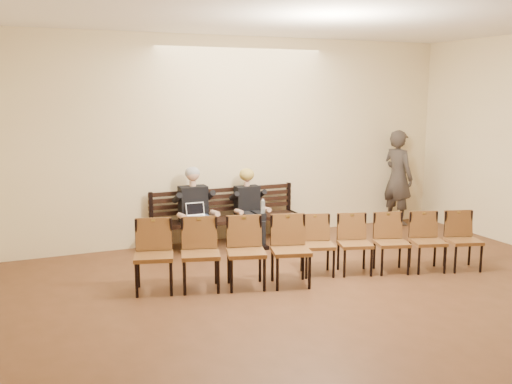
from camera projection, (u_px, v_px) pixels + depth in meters
ground at (428, 352)px, 5.71m from camera, size 10.00×10.00×0.00m
room_walls at (390, 95)px, 5.98m from camera, size 8.02×10.01×3.51m
bench at (228, 231)px, 9.72m from camera, size 2.60×0.90×0.45m
seated_man at (195, 209)px, 9.30m from camera, size 0.56×0.78×1.35m
seated_woman at (249, 210)px, 9.69m from camera, size 0.50×0.70×1.17m
laptop at (198, 219)px, 9.12m from camera, size 0.33×0.27×0.22m
water_bottle at (263, 213)px, 9.47m from camera, size 0.09×0.09×0.25m
bag at (245, 243)px, 9.30m from camera, size 0.37×0.26×0.27m
passerby at (398, 170)px, 11.05m from camera, size 0.67×0.87×2.12m
chair_row_front at (392, 243)px, 8.17m from camera, size 2.63×1.20×0.85m
chair_row_back at (223, 254)px, 7.48m from camera, size 2.35×1.09×0.94m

